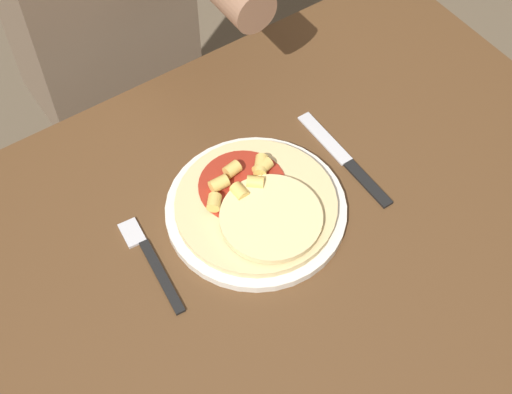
{
  "coord_description": "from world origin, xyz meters",
  "views": [
    {
      "loc": [
        -0.34,
        -0.45,
        1.64
      ],
      "look_at": [
        -0.01,
        0.05,
        0.79
      ],
      "focal_mm": 50.0,
      "sensor_mm": 36.0,
      "label": 1
    }
  ],
  "objects_px": {
    "dining_table": "(276,274)",
    "pizza": "(257,205)",
    "fork": "(149,258)",
    "knife": "(345,160)",
    "plate": "(256,210)"
  },
  "relations": [
    {
      "from": "plate",
      "to": "fork",
      "type": "bearing_deg",
      "value": 173.61
    },
    {
      "from": "dining_table",
      "to": "plate",
      "type": "relative_size",
      "value": 4.06
    },
    {
      "from": "dining_table",
      "to": "knife",
      "type": "distance_m",
      "value": 0.22
    },
    {
      "from": "fork",
      "to": "knife",
      "type": "height_order",
      "value": "same"
    },
    {
      "from": "dining_table",
      "to": "pizza",
      "type": "relative_size",
      "value": 4.56
    },
    {
      "from": "plate",
      "to": "fork",
      "type": "xyz_separation_m",
      "value": [
        -0.17,
        0.02,
        -0.0
      ]
    },
    {
      "from": "dining_table",
      "to": "pizza",
      "type": "xyz_separation_m",
      "value": [
        -0.01,
        0.04,
        0.15
      ]
    },
    {
      "from": "plate",
      "to": "knife",
      "type": "distance_m",
      "value": 0.17
    },
    {
      "from": "dining_table",
      "to": "plate",
      "type": "xyz_separation_m",
      "value": [
        -0.01,
        0.05,
        0.13
      ]
    },
    {
      "from": "pizza",
      "to": "knife",
      "type": "distance_m",
      "value": 0.17
    },
    {
      "from": "plate",
      "to": "pizza",
      "type": "height_order",
      "value": "pizza"
    },
    {
      "from": "fork",
      "to": "knife",
      "type": "xyz_separation_m",
      "value": [
        0.35,
        -0.02,
        -0.0
      ]
    },
    {
      "from": "fork",
      "to": "knife",
      "type": "relative_size",
      "value": 0.8
    },
    {
      "from": "pizza",
      "to": "fork",
      "type": "relative_size",
      "value": 1.37
    },
    {
      "from": "pizza",
      "to": "fork",
      "type": "height_order",
      "value": "pizza"
    }
  ]
}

